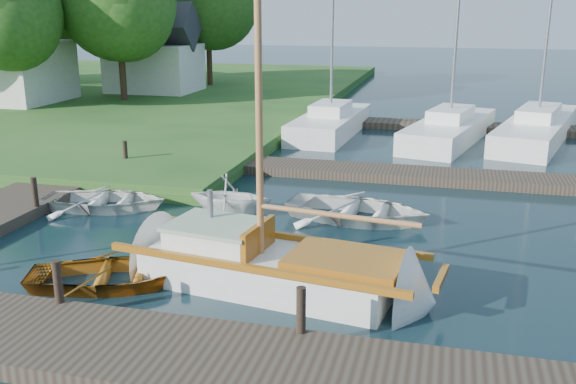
% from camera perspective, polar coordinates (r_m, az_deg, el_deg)
% --- Properties ---
extents(ground, '(160.00, 160.00, 0.00)m').
position_cam_1_polar(ground, '(15.71, 0.00, -4.21)').
color(ground, black).
rests_on(ground, ground).
extents(near_dock, '(18.00, 2.20, 0.30)m').
position_cam_1_polar(near_dock, '(10.48, -8.43, -14.49)').
color(near_dock, '#33271E').
rests_on(near_dock, ground).
extents(left_dock, '(2.20, 18.00, 0.30)m').
position_cam_1_polar(left_dock, '(20.70, -20.51, 0.22)').
color(left_dock, '#33271E').
rests_on(left_dock, ground).
extents(far_dock, '(14.00, 1.60, 0.30)m').
position_cam_1_polar(far_dock, '(21.50, 9.51, 1.60)').
color(far_dock, '#33271E').
rests_on(far_dock, ground).
extents(mooring_post_1, '(0.16, 0.16, 0.80)m').
position_cam_1_polar(mooring_post_1, '(12.36, -19.78, -7.52)').
color(mooring_post_1, black).
rests_on(mooring_post_1, near_dock).
extents(mooring_post_2, '(0.16, 0.16, 0.80)m').
position_cam_1_polar(mooring_post_2, '(10.64, 1.17, -10.44)').
color(mooring_post_2, black).
rests_on(mooring_post_2, near_dock).
extents(mooring_post_4, '(0.16, 0.16, 0.80)m').
position_cam_1_polar(mooring_post_4, '(18.43, -21.59, 0.00)').
color(mooring_post_4, black).
rests_on(mooring_post_4, left_dock).
extents(mooring_post_5, '(0.16, 0.16, 0.80)m').
position_cam_1_polar(mooring_post_5, '(22.52, -14.27, 3.43)').
color(mooring_post_5, black).
rests_on(mooring_post_5, left_dock).
extents(sailboat, '(7.36, 2.97, 9.83)m').
position_cam_1_polar(sailboat, '(13.00, -0.94, -7.04)').
color(sailboat, silver).
rests_on(sailboat, ground).
extents(dinghy, '(3.96, 3.37, 0.70)m').
position_cam_1_polar(dinghy, '(13.56, -15.36, -6.63)').
color(dinghy, '#8B480E').
rests_on(dinghy, ground).
extents(tender_a, '(3.76, 2.95, 0.71)m').
position_cam_1_polar(tender_a, '(18.64, -15.98, -0.41)').
color(tender_a, silver).
rests_on(tender_a, ground).
extents(tender_b, '(2.38, 2.07, 1.23)m').
position_cam_1_polar(tender_b, '(17.43, -5.15, -0.08)').
color(tender_b, silver).
rests_on(tender_b, ground).
extents(tender_c, '(4.15, 3.23, 0.79)m').
position_cam_1_polar(tender_c, '(17.05, 6.22, -1.25)').
color(tender_c, silver).
rests_on(tender_c, ground).
extents(marina_boat_0, '(2.65, 7.43, 10.28)m').
position_cam_1_polar(marina_boat_0, '(28.73, 3.81, 6.29)').
color(marina_boat_0, silver).
rests_on(marina_boat_0, ground).
extents(marina_boat_2, '(4.02, 8.29, 10.35)m').
position_cam_1_polar(marina_boat_2, '(28.00, 14.19, 5.57)').
color(marina_boat_2, silver).
rests_on(marina_boat_2, ground).
extents(marina_boat_3, '(4.62, 10.04, 11.94)m').
position_cam_1_polar(marina_boat_3, '(29.48, 21.29, 5.48)').
color(marina_boat_3, silver).
rests_on(marina_boat_3, ground).
extents(house_a, '(6.30, 5.00, 6.29)m').
position_cam_1_polar(house_a, '(38.49, -24.07, 11.04)').
color(house_a, white).
rests_on(house_a, shore).
extents(house_c, '(5.25, 4.00, 5.28)m').
position_cam_1_polar(house_c, '(40.44, -11.81, 11.71)').
color(house_c, white).
rests_on(house_c, shore).
extents(tree_2, '(5.83, 5.75, 7.82)m').
position_cam_1_polar(tree_2, '(35.65, -23.84, 14.47)').
color(tree_2, '#332114').
rests_on(tree_2, shore).
extents(tree_3, '(6.41, 6.38, 8.74)m').
position_cam_1_polar(tree_3, '(36.83, -14.88, 16.15)').
color(tree_3, '#332114').
rests_on(tree_3, shore).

